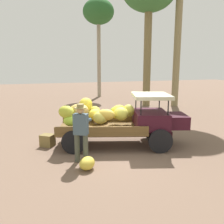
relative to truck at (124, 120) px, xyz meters
The scene contains 6 objects.
ground_plane 1.03m from the truck, 159.76° to the right, with size 60.00×60.00×0.00m, color brown.
truck is the anchor object (origin of this frame).
farmer 2.00m from the truck, 149.03° to the right, with size 0.57×0.55×1.74m.
wooden_crate 2.78m from the truck, 164.15° to the left, with size 0.44×0.37×0.42m, color olive.
loose_banana_bunch 2.43m from the truck, 136.43° to the right, with size 0.52×0.40×0.35m, color gold.
forest_tree_4 14.53m from the truck, 78.61° to the left, with size 2.61×2.61×8.17m.
Camera 1 is at (-2.55, -7.59, 2.85)m, focal length 38.91 mm.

